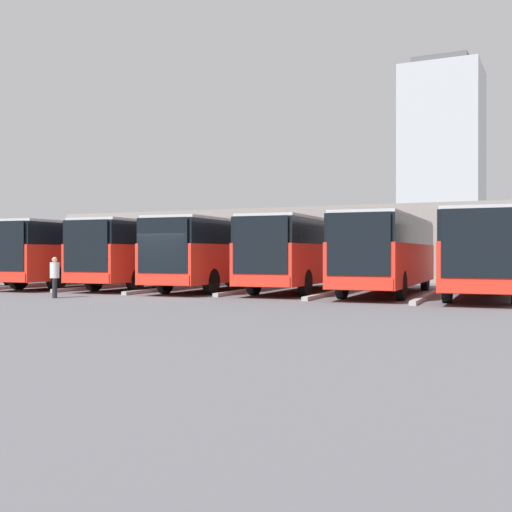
{
  "coord_description": "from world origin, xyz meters",
  "views": [
    {
      "loc": [
        -14.26,
        21.14,
        1.73
      ],
      "look_at": [
        -1.76,
        -5.47,
        1.6
      ],
      "focal_mm": 45.0,
      "sensor_mm": 36.0,
      "label": 1
    }
  ],
  "objects_px": {
    "bus_2": "(304,251)",
    "bus_6": "(41,252)",
    "bus_3": "(222,251)",
    "bus_4": "(154,251)",
    "pedestrian": "(55,276)",
    "bus_5": "(82,252)",
    "bus_1": "(388,251)",
    "bus_0": "(485,251)"
  },
  "relations": [
    {
      "from": "bus_0",
      "to": "bus_4",
      "type": "height_order",
      "value": "same"
    },
    {
      "from": "bus_5",
      "to": "pedestrian",
      "type": "distance_m",
      "value": 8.45
    },
    {
      "from": "bus_5",
      "to": "bus_6",
      "type": "bearing_deg",
      "value": -19.74
    },
    {
      "from": "bus_1",
      "to": "bus_6",
      "type": "relative_size",
      "value": 1.0
    },
    {
      "from": "bus_0",
      "to": "bus_6",
      "type": "xyz_separation_m",
      "value": [
        23.49,
        -0.85,
        0.0
      ]
    },
    {
      "from": "bus_5",
      "to": "pedestrian",
      "type": "bearing_deg",
      "value": 120.09
    },
    {
      "from": "bus_2",
      "to": "bus_3",
      "type": "height_order",
      "value": "same"
    },
    {
      "from": "bus_4",
      "to": "pedestrian",
      "type": "distance_m",
      "value": 7.78
    },
    {
      "from": "bus_1",
      "to": "bus_6",
      "type": "distance_m",
      "value": 19.58
    },
    {
      "from": "bus_2",
      "to": "bus_6",
      "type": "distance_m",
      "value": 15.66
    },
    {
      "from": "bus_3",
      "to": "bus_6",
      "type": "bearing_deg",
      "value": -6.2
    },
    {
      "from": "bus_2",
      "to": "bus_5",
      "type": "distance_m",
      "value": 11.8
    },
    {
      "from": "bus_2",
      "to": "pedestrian",
      "type": "distance_m",
      "value": 10.91
    },
    {
      "from": "bus_1",
      "to": "bus_2",
      "type": "xyz_separation_m",
      "value": [
        3.91,
        -0.48,
        0.0
      ]
    },
    {
      "from": "bus_4",
      "to": "bus_2",
      "type": "bearing_deg",
      "value": -179.54
    },
    {
      "from": "bus_5",
      "to": "bus_2",
      "type": "bearing_deg",
      "value": -177.48
    },
    {
      "from": "bus_2",
      "to": "bus_6",
      "type": "relative_size",
      "value": 1.0
    },
    {
      "from": "bus_3",
      "to": "bus_4",
      "type": "xyz_separation_m",
      "value": [
        3.91,
        -0.13,
        0.0
      ]
    },
    {
      "from": "bus_0",
      "to": "bus_4",
      "type": "relative_size",
      "value": 1.0
    },
    {
      "from": "bus_2",
      "to": "bus_5",
      "type": "relative_size",
      "value": 1.0
    },
    {
      "from": "bus_5",
      "to": "pedestrian",
      "type": "height_order",
      "value": "bus_5"
    },
    {
      "from": "bus_1",
      "to": "bus_3",
      "type": "distance_m",
      "value": 7.83
    },
    {
      "from": "bus_2",
      "to": "bus_4",
      "type": "distance_m",
      "value": 7.85
    },
    {
      "from": "bus_6",
      "to": "pedestrian",
      "type": "distance_m",
      "value": 11.85
    },
    {
      "from": "bus_0",
      "to": "bus_3",
      "type": "xyz_separation_m",
      "value": [
        11.74,
        -0.22,
        0.0
      ]
    },
    {
      "from": "bus_1",
      "to": "bus_3",
      "type": "bearing_deg",
      "value": -2.06
    },
    {
      "from": "bus_3",
      "to": "bus_5",
      "type": "bearing_deg",
      "value": 0.79
    },
    {
      "from": "bus_3",
      "to": "bus_2",
      "type": "bearing_deg",
      "value": -174.06
    },
    {
      "from": "bus_2",
      "to": "bus_6",
      "type": "xyz_separation_m",
      "value": [
        15.66,
        0.0,
        0.0
      ]
    },
    {
      "from": "bus_3",
      "to": "bus_4",
      "type": "height_order",
      "value": "same"
    },
    {
      "from": "bus_6",
      "to": "pedestrian",
      "type": "relative_size",
      "value": 7.03
    },
    {
      "from": "pedestrian",
      "to": "bus_3",
      "type": "bearing_deg",
      "value": 112.58
    },
    {
      "from": "bus_4",
      "to": "bus_5",
      "type": "bearing_deg",
      "value": 6.6
    },
    {
      "from": "bus_0",
      "to": "pedestrian",
      "type": "height_order",
      "value": "bus_0"
    },
    {
      "from": "bus_3",
      "to": "bus_6",
      "type": "height_order",
      "value": "same"
    },
    {
      "from": "bus_6",
      "to": "bus_5",
      "type": "bearing_deg",
      "value": 160.26
    },
    {
      "from": "bus_3",
      "to": "bus_6",
      "type": "distance_m",
      "value": 11.76
    },
    {
      "from": "bus_1",
      "to": "bus_2",
      "type": "distance_m",
      "value": 3.94
    },
    {
      "from": "bus_6",
      "to": "bus_4",
      "type": "bearing_deg",
      "value": 173.24
    },
    {
      "from": "bus_4",
      "to": "bus_6",
      "type": "relative_size",
      "value": 1.0
    },
    {
      "from": "bus_5",
      "to": "bus_6",
      "type": "relative_size",
      "value": 1.0
    },
    {
      "from": "bus_3",
      "to": "bus_5",
      "type": "xyz_separation_m",
      "value": [
        7.83,
        0.54,
        0.0
      ]
    }
  ]
}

